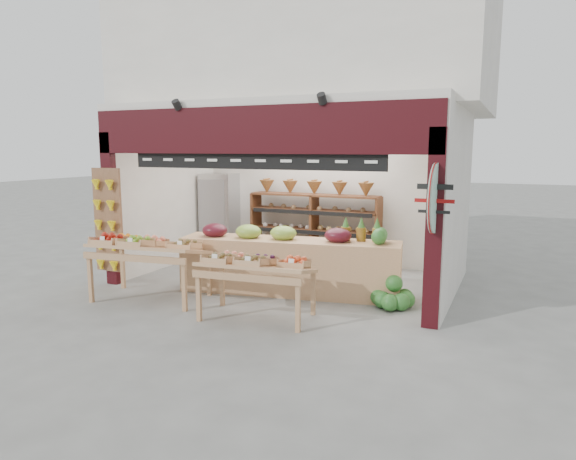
# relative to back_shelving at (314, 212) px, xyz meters

# --- Properties ---
(ground) EXTENTS (60.00, 60.00, 0.00)m
(ground) POSITION_rel_back_shelving_xyz_m (0.08, -1.85, -1.08)
(ground) COLOR slate
(ground) RESTS_ON ground
(shop_structure) EXTENTS (6.36, 5.12, 5.40)m
(shop_structure) POSITION_rel_back_shelving_xyz_m (0.08, -0.24, 2.84)
(shop_structure) COLOR white
(shop_structure) RESTS_ON ground
(banana_board) EXTENTS (0.60, 0.15, 1.80)m
(banana_board) POSITION_rel_back_shelving_xyz_m (-2.65, -3.03, 0.03)
(banana_board) COLOR brown
(banana_board) RESTS_ON ground
(gift_sign) EXTENTS (0.04, 0.93, 0.92)m
(gift_sign) POSITION_rel_back_shelving_xyz_m (2.83, -3.00, 0.67)
(gift_sign) COLOR silver
(gift_sign) RESTS_ON ground
(back_shelving) EXTENTS (2.75, 0.45, 1.72)m
(back_shelving) POSITION_rel_back_shelving_xyz_m (0.00, 0.00, 0.00)
(back_shelving) COLOR brown
(back_shelving) RESTS_ON ground
(refrigerator) EXTENTS (0.80, 0.80, 1.83)m
(refrigerator) POSITION_rel_back_shelving_xyz_m (-2.24, -0.01, -0.17)
(refrigerator) COLOR #B4B6BB
(refrigerator) RESTS_ON ground
(cardboard_stack) EXTENTS (1.01, 0.73, 0.67)m
(cardboard_stack) POSITION_rel_back_shelving_xyz_m (-0.84, -1.23, -0.84)
(cardboard_stack) COLOR beige
(cardboard_stack) RESTS_ON ground
(mid_counter) EXTENTS (3.68, 1.32, 1.12)m
(mid_counter) POSITION_rel_back_shelving_xyz_m (0.40, -2.18, -0.59)
(mid_counter) COLOR tan
(mid_counter) RESTS_ON ground
(display_table_left) EXTENTS (1.85, 1.20, 1.09)m
(display_table_left) POSITION_rel_back_shelving_xyz_m (-1.56, -3.38, -0.23)
(display_table_left) COLOR tan
(display_table_left) RESTS_ON ground
(display_table_right) EXTENTS (1.64, 1.04, 1.00)m
(display_table_right) POSITION_rel_back_shelving_xyz_m (0.46, -3.50, -0.31)
(display_table_right) COLOR tan
(display_table_right) RESTS_ON ground
(watermelon_pile) EXTENTS (0.69, 0.66, 0.50)m
(watermelon_pile) POSITION_rel_back_shelving_xyz_m (2.15, -2.22, -0.90)
(watermelon_pile) COLOR #194918
(watermelon_pile) RESTS_ON ground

